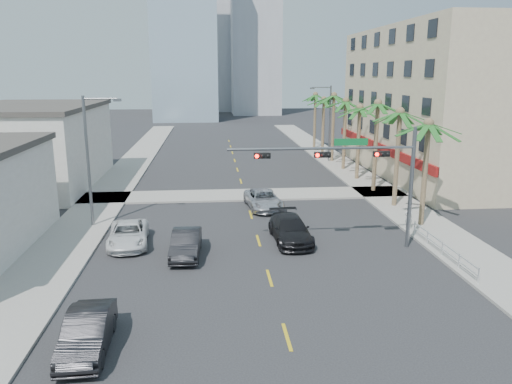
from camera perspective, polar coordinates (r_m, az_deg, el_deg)
ground at (r=22.88m, az=2.77°, el=-13.74°), size 260.00×260.00×0.00m
sidewalk_right at (r=44.07m, az=14.70°, el=-0.60°), size 4.00×120.00×0.15m
sidewalk_left at (r=42.43m, az=-17.44°, el=-1.32°), size 4.00×120.00×0.15m
sidewalk_cross at (r=43.50m, az=-1.25°, el=-0.33°), size 80.00×4.00×0.15m
building_right at (r=56.07m, az=21.44°, el=9.54°), size 15.25×28.00×15.00m
building_left_far at (r=51.36m, az=-24.12°, el=4.64°), size 11.00×18.00×7.20m
tower_far_left at (r=116.04m, az=-8.25°, el=20.06°), size 14.00×14.00×48.00m
tower_far_center at (r=145.51m, az=-5.56°, el=17.59°), size 16.00×16.00×42.00m
traffic_signal_mast at (r=29.90m, az=11.79°, el=2.79°), size 11.12×0.54×7.20m
palm_tree_0 at (r=35.43m, az=19.13°, el=7.28°), size 4.80×4.80×7.80m
palm_tree_1 at (r=40.18m, az=16.14°, el=8.64°), size 4.80×4.80×8.16m
palm_tree_2 at (r=45.03m, az=13.77°, el=9.69°), size 4.80×4.80×8.52m
palm_tree_3 at (r=50.01m, az=11.79°, el=9.34°), size 4.80×4.80×7.80m
palm_tree_4 at (r=54.98m, az=10.22°, el=10.12°), size 4.80×4.80×8.16m
palm_tree_5 at (r=59.98m, az=8.91°, el=10.77°), size 4.80×4.80×8.52m
palm_tree_6 at (r=65.07m, az=7.76°, el=10.39°), size 4.80×4.80×7.80m
palm_tree_7 at (r=70.12m, az=6.81°, el=10.92°), size 4.80×4.80×8.16m
streetlight_left at (r=35.48m, az=-18.38°, el=4.04°), size 2.55×0.25×9.00m
streetlight_right at (r=60.03m, az=8.25°, el=8.19°), size 2.55×0.25×9.00m
guardrail at (r=30.89m, az=20.54°, el=-5.89°), size 0.08×8.08×1.00m
car_parked_mid at (r=20.91m, az=-18.71°, el=-14.94°), size 1.76×4.66×1.52m
car_parked_far at (r=32.00m, az=-14.39°, el=-4.71°), size 2.79×5.27×1.41m
car_lane_left at (r=29.49m, az=-8.01°, el=-5.87°), size 1.78×4.66×1.51m
car_lane_center at (r=39.25m, az=0.86°, el=-0.86°), size 2.98×5.51×1.47m
car_lane_right at (r=31.77m, az=3.93°, el=-4.27°), size 2.45×5.53×1.58m
pedestrian at (r=35.23m, az=17.04°, el=-2.78°), size 0.64×0.48×1.61m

